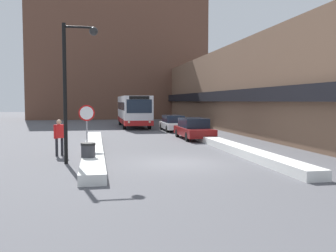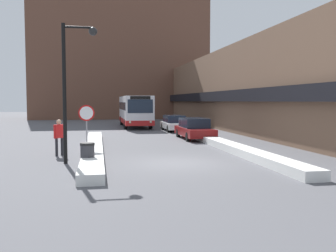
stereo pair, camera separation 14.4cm
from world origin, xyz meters
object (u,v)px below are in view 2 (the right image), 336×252
at_px(city_bus, 135,110).
at_px(street_lamp, 72,76).
at_px(trash_bin, 87,154).
at_px(parked_car_front, 194,129).
at_px(pedestrian, 59,134).
at_px(parked_car_middle, 174,123).
at_px(stop_sign, 87,119).

height_order(city_bus, street_lamp, street_lamp).
bearing_deg(trash_bin, parked_car_front, 54.46).
bearing_deg(street_lamp, pedestrian, 108.26).
relative_size(city_bus, pedestrian, 6.03).
bearing_deg(parked_car_front, street_lamp, -130.20).
distance_m(parked_car_middle, stop_sign, 15.75).
bearing_deg(street_lamp, trash_bin, -51.20).
relative_size(stop_sign, street_lamp, 0.42).
bearing_deg(parked_car_front, pedestrian, -141.81).
height_order(street_lamp, trash_bin, street_lamp).
xyz_separation_m(city_bus, parked_car_middle, (2.90, -5.93, -1.00)).
xyz_separation_m(stop_sign, trash_bin, (0.11, -2.79, -1.30)).
bearing_deg(stop_sign, parked_car_front, 44.58).
bearing_deg(street_lamp, city_bus, 77.88).
bearing_deg(city_bus, stop_sign, -101.88).
distance_m(parked_car_front, trash_bin, 12.03).
xyz_separation_m(parked_car_front, pedestrian, (-8.41, -6.61, 0.33)).
bearing_deg(trash_bin, city_bus, 79.80).
height_order(city_bus, parked_car_front, city_bus).
xyz_separation_m(parked_car_front, street_lamp, (-7.62, -9.01, 2.93)).
height_order(street_lamp, pedestrian, street_lamp).
bearing_deg(stop_sign, street_lamp, -104.41).
distance_m(city_bus, street_lamp, 22.55).
xyz_separation_m(city_bus, pedestrian, (-5.51, -19.57, -0.64)).
relative_size(parked_car_middle, stop_sign, 1.92).
height_order(parked_car_front, trash_bin, parked_car_front).
relative_size(pedestrian, trash_bin, 1.84).
bearing_deg(trash_bin, street_lamp, 128.80).
distance_m(city_bus, stop_sign, 20.39).
relative_size(stop_sign, trash_bin, 2.58).
distance_m(parked_car_front, street_lamp, 12.16).
height_order(stop_sign, pedestrian, stop_sign).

